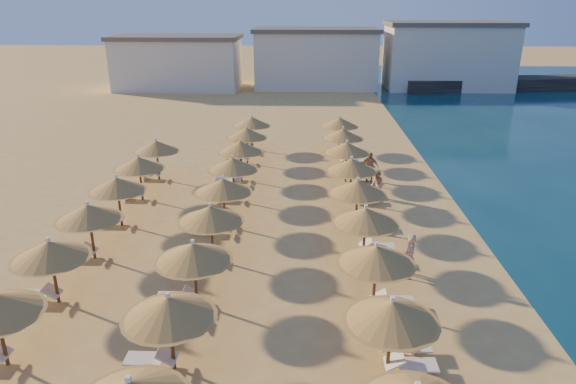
{
  "coord_description": "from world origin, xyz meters",
  "views": [
    {
      "loc": [
        1.58,
        -20.63,
        10.53
      ],
      "look_at": [
        0.76,
        4.0,
        1.3
      ],
      "focal_mm": 32.0,
      "sensor_mm": 36.0,
      "label": 1
    }
  ],
  "objects_px": {
    "jetty": "(521,83)",
    "beachgoer_c": "(370,167)",
    "parasol_row_west": "(217,200)",
    "beachgoer_b": "(377,185)",
    "beachgoer_a": "(410,256)",
    "parasol_row_east": "(361,201)"
  },
  "relations": [
    {
      "from": "beachgoer_c",
      "to": "beachgoer_b",
      "type": "bearing_deg",
      "value": -72.78
    },
    {
      "from": "beachgoer_c",
      "to": "beachgoer_b",
      "type": "height_order",
      "value": "beachgoer_c"
    },
    {
      "from": "parasol_row_east",
      "to": "beachgoer_c",
      "type": "bearing_deg",
      "value": 80.57
    },
    {
      "from": "beachgoer_b",
      "to": "beachgoer_a",
      "type": "bearing_deg",
      "value": -9.37
    },
    {
      "from": "parasol_row_west",
      "to": "beachgoer_c",
      "type": "bearing_deg",
      "value": 48.18
    },
    {
      "from": "beachgoer_c",
      "to": "parasol_row_east",
      "type": "bearing_deg",
      "value": -83.34
    },
    {
      "from": "jetty",
      "to": "beachgoer_a",
      "type": "bearing_deg",
      "value": -124.21
    },
    {
      "from": "beachgoer_a",
      "to": "parasol_row_east",
      "type": "bearing_deg",
      "value": -155.46
    },
    {
      "from": "parasol_row_east",
      "to": "beachgoer_c",
      "type": "distance_m",
      "value": 9.07
    },
    {
      "from": "parasol_row_west",
      "to": "beachgoer_b",
      "type": "relative_size",
      "value": 20.58
    },
    {
      "from": "parasol_row_east",
      "to": "parasol_row_west",
      "type": "xyz_separation_m",
      "value": [
        -6.46,
        0.0,
        0.0
      ]
    },
    {
      "from": "parasol_row_west",
      "to": "beachgoer_b",
      "type": "height_order",
      "value": "parasol_row_west"
    },
    {
      "from": "parasol_row_west",
      "to": "beachgoer_c",
      "type": "distance_m",
      "value": 11.96
    },
    {
      "from": "jetty",
      "to": "beachgoer_c",
      "type": "relative_size",
      "value": 16.08
    },
    {
      "from": "parasol_row_west",
      "to": "beachgoer_a",
      "type": "relative_size",
      "value": 18.08
    },
    {
      "from": "jetty",
      "to": "beachgoer_b",
      "type": "bearing_deg",
      "value": -129.23
    },
    {
      "from": "parasol_row_east",
      "to": "beachgoer_a",
      "type": "relative_size",
      "value": 18.08
    },
    {
      "from": "parasol_row_west",
      "to": "jetty",
      "type": "bearing_deg",
      "value": 55.19
    },
    {
      "from": "parasol_row_east",
      "to": "parasol_row_west",
      "type": "height_order",
      "value": "same"
    },
    {
      "from": "jetty",
      "to": "beachgoer_a",
      "type": "height_order",
      "value": "beachgoer_a"
    },
    {
      "from": "jetty",
      "to": "beachgoer_a",
      "type": "relative_size",
      "value": 15.85
    },
    {
      "from": "beachgoer_c",
      "to": "jetty",
      "type": "bearing_deg",
      "value": 73.24
    }
  ]
}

